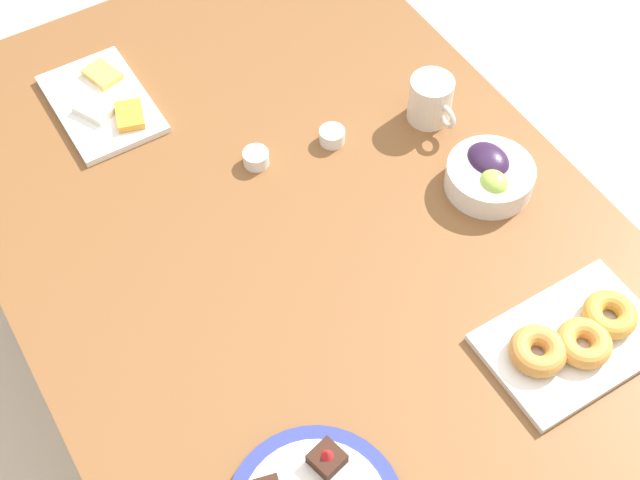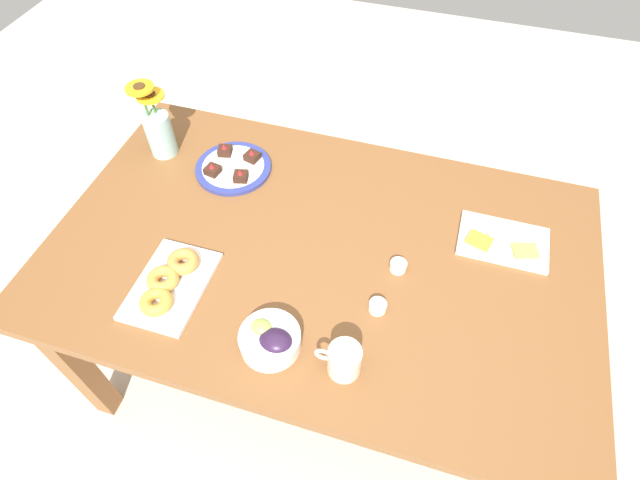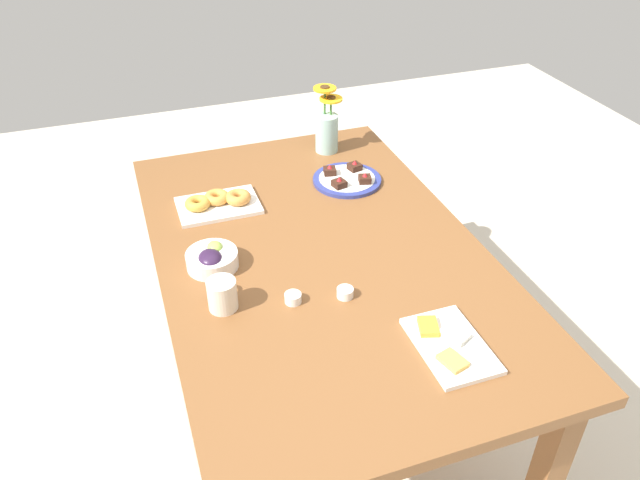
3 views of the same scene
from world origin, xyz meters
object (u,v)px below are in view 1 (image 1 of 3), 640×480
grape_bowl (489,175)px  croissant_platter (574,339)px  cheese_platter (103,103)px  jam_cup_berry (332,136)px  dining_table (320,281)px  jam_cup_honey (256,158)px  coffee_mug (431,99)px

grape_bowl → croissant_platter: bearing=-14.6°
cheese_platter → jam_cup_berry: (0.30, 0.33, 0.01)m
dining_table → jam_cup_honey: size_ratio=33.33×
croissant_platter → jam_cup_honey: 0.64m
coffee_mug → jam_cup_honey: bearing=-101.7°
coffee_mug → croissant_platter: size_ratio=0.42×
dining_table → jam_cup_berry: 0.28m
grape_bowl → croissant_platter: grape_bowl is taller
grape_bowl → jam_cup_honey: size_ratio=3.27×
jam_cup_berry → jam_cup_honey: bearing=-100.2°
croissant_platter → jam_cup_berry: size_ratio=5.83×
dining_table → coffee_mug: (-0.16, 0.34, 0.13)m
coffee_mug → croissant_platter: (0.52, -0.09, -0.03)m
dining_table → jam_cup_berry: jam_cup_berry is taller
dining_table → jam_cup_berry: bearing=143.6°
cheese_platter → jam_cup_berry: cheese_platter is taller
cheese_platter → jam_cup_honey: size_ratio=5.42×
grape_bowl → jam_cup_berry: bearing=-142.3°
croissant_platter → coffee_mug: bearing=169.8°
grape_bowl → coffee_mug: bearing=177.6°
coffee_mug → jam_cup_honey: 0.35m
jam_cup_honey → jam_cup_berry: size_ratio=1.00×
jam_cup_honey → jam_cup_berry: 0.15m
dining_table → cheese_platter: 0.55m
jam_cup_honey → jam_cup_berry: (0.03, 0.15, 0.00)m
dining_table → croissant_platter: 0.45m
grape_bowl → dining_table: bearing=-94.8°
jam_cup_berry → dining_table: bearing=-36.4°
croissant_platter → grape_bowl: bearing=165.4°
coffee_mug → cheese_platter: 0.63m
coffee_mug → grape_bowl: (0.19, -0.01, -0.02)m
grape_bowl → croissant_platter: (0.33, -0.09, -0.01)m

